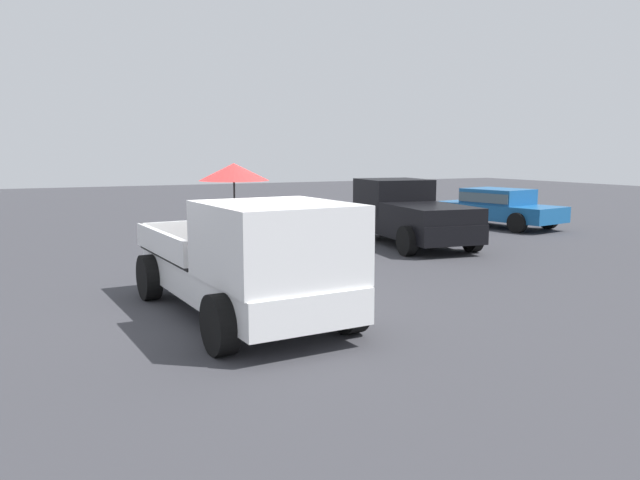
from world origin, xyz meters
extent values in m
plane|color=#38383D|center=(0.00, 0.00, 0.00)|extent=(80.00, 80.00, 0.00)
cylinder|color=black|center=(1.68, 1.09, 0.40)|extent=(0.82, 0.33, 0.80)
cylinder|color=black|center=(1.81, -0.87, 0.40)|extent=(0.82, 0.33, 0.80)
cylinder|color=black|center=(-1.81, 0.87, 0.40)|extent=(0.82, 0.33, 0.80)
cylinder|color=black|center=(-1.68, -1.09, 0.40)|extent=(0.82, 0.33, 0.80)
cube|color=white|center=(0.00, 0.00, 0.57)|extent=(5.11, 2.12, 0.50)
cube|color=white|center=(1.40, 0.09, 1.36)|extent=(2.21, 1.99, 1.08)
cube|color=#4C606B|center=(2.40, 0.15, 1.56)|extent=(0.17, 1.72, 0.64)
cube|color=black|center=(-1.15, -0.07, 0.85)|extent=(2.91, 2.02, 0.06)
cube|color=white|center=(-1.21, 0.84, 1.08)|extent=(2.80, 0.28, 0.40)
cube|color=white|center=(-1.09, -0.99, 1.08)|extent=(2.80, 0.28, 0.40)
cube|color=white|center=(-2.49, -0.16, 1.08)|extent=(0.22, 1.84, 0.40)
ellipsoid|color=#472D19|center=(-0.29, 0.18, 1.14)|extent=(0.70, 0.36, 0.52)
sphere|color=#472D19|center=(0.01, 0.19, 1.46)|extent=(0.30, 0.30, 0.28)
cone|color=#472D19|center=(0.00, 0.27, 1.60)|extent=(0.10, 0.10, 0.12)
cone|color=#472D19|center=(0.01, 0.11, 1.60)|extent=(0.10, 0.10, 0.12)
cylinder|color=black|center=(-0.41, 0.09, 1.53)|extent=(0.03, 0.03, 1.29)
cone|color=red|center=(-0.41, 0.09, 2.27)|extent=(1.21, 1.21, 0.28)
cylinder|color=black|center=(-6.76, 6.02, 0.38)|extent=(0.79, 0.35, 0.76)
cylinder|color=black|center=(-6.53, 7.91, 0.38)|extent=(0.79, 0.35, 0.76)
cylinder|color=black|center=(-3.58, 5.64, 0.38)|extent=(0.79, 0.35, 0.76)
cylinder|color=black|center=(-3.35, 7.52, 0.38)|extent=(0.79, 0.35, 0.76)
cube|color=black|center=(-5.05, 6.77, 0.55)|extent=(4.98, 2.37, 0.50)
cube|color=black|center=(-6.24, 6.92, 1.30)|extent=(2.10, 2.02, 1.00)
cube|color=black|center=(-4.06, 6.65, 1.00)|extent=(2.90, 2.11, 0.40)
cylinder|color=black|center=(-6.07, 13.05, 0.33)|extent=(0.69, 0.34, 0.66)
cylinder|color=black|center=(-5.72, 11.33, 0.33)|extent=(0.69, 0.34, 0.66)
cylinder|color=black|center=(-8.72, 12.53, 0.33)|extent=(0.69, 0.34, 0.66)
cylinder|color=black|center=(-8.37, 10.80, 0.33)|extent=(0.69, 0.34, 0.66)
cube|color=#195999|center=(-7.22, 11.93, 0.55)|extent=(4.56, 2.56, 0.52)
cube|color=#195999|center=(-7.32, 11.91, 1.05)|extent=(2.37, 1.98, 0.56)
cube|color=#4C606B|center=(-7.32, 11.91, 1.05)|extent=(2.33, 2.05, 0.32)
camera|label=1|loc=(9.31, -3.10, 2.59)|focal=34.83mm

